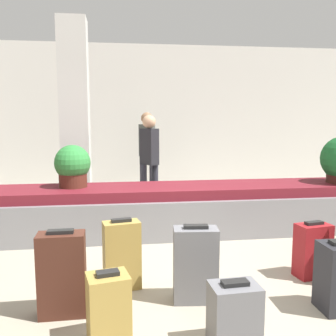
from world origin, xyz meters
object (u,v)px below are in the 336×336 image
object	(u,v)px
suitcase_2	(195,264)
traveler_1	(147,146)
potted_plant_1	(73,166)
suitcase_5	(313,250)
suitcase_7	(234,316)
traveler_0	(149,154)
suitcase_4	(108,309)
suitcase_6	(62,274)
suitcase_0	(122,255)
pillar	(75,118)

from	to	relation	value
suitcase_2	traveler_1	distance (m)	4.64
potted_plant_1	traveler_1	size ratio (longest dim) A/B	0.34
traveler_1	suitcase_5	bearing A→B (deg)	-120.00
suitcase_7	traveler_0	distance (m)	4.18
suitcase_4	traveler_1	bearing A→B (deg)	70.56
suitcase_6	potted_plant_1	distance (m)	2.28
suitcase_0	suitcase_6	size ratio (longest dim) A/B	0.94
pillar	potted_plant_1	bearing A→B (deg)	-86.11
suitcase_0	traveler_0	xyz separation A→B (m)	(0.52, 3.08, 0.65)
suitcase_5	traveler_1	size ratio (longest dim) A/B	0.34
suitcase_0	suitcase_7	size ratio (longest dim) A/B	1.38
pillar	potted_plant_1	world-z (taller)	pillar
suitcase_5	traveler_1	xyz separation A→B (m)	(-1.34, 4.25, 0.75)
suitcase_0	potted_plant_1	bearing A→B (deg)	98.95
suitcase_5	suitcase_7	xyz separation A→B (m)	(-1.15, -1.04, -0.04)
suitcase_5	suitcase_7	distance (m)	1.55
suitcase_2	traveler_0	size ratio (longest dim) A/B	0.42
pillar	traveler_0	distance (m)	1.39
suitcase_4	suitcase_6	world-z (taller)	suitcase_6
suitcase_4	suitcase_7	size ratio (longest dim) A/B	1.09
suitcase_5	traveler_0	xyz separation A→B (m)	(-1.39, 3.07, 0.70)
traveler_0	suitcase_4	bearing A→B (deg)	135.90
suitcase_2	potted_plant_1	world-z (taller)	potted_plant_1
suitcase_2	traveler_1	size ratio (longest dim) A/B	0.40
suitcase_4	suitcase_5	distance (m)	2.19
traveler_0	suitcase_7	bearing A→B (deg)	148.31
suitcase_6	suitcase_4	bearing A→B (deg)	-49.82
suitcase_0	traveler_0	bearing A→B (deg)	69.74
suitcase_6	suitcase_7	distance (m)	1.39
suitcase_4	potted_plant_1	size ratio (longest dim) A/B	0.93
suitcase_4	suitcase_2	bearing A→B (deg)	23.54
suitcase_5	suitcase_6	size ratio (longest dim) A/B	0.80
suitcase_2	suitcase_5	xyz separation A→B (m)	(1.28, 0.34, -0.06)
suitcase_5	potted_plant_1	world-z (taller)	potted_plant_1
suitcase_6	traveler_0	distance (m)	3.69
suitcase_7	potted_plant_1	xyz separation A→B (m)	(-1.40, 2.81, 0.71)
suitcase_4	potted_plant_1	xyz separation A→B (m)	(-0.53, 2.63, 0.69)
pillar	suitcase_4	distance (m)	4.18
suitcase_2	traveler_1	bearing A→B (deg)	96.56
suitcase_6	traveler_1	bearing A→B (deg)	76.42
suitcase_6	potted_plant_1	xyz separation A→B (m)	(-0.15, 2.20, 0.60)
suitcase_2	traveler_0	bearing A→B (deg)	97.71
suitcase_4	suitcase_7	xyz separation A→B (m)	(0.87, -0.17, -0.02)
traveler_1	suitcase_2	bearing A→B (deg)	-136.71
suitcase_0	suitcase_2	world-z (taller)	suitcase_2
suitcase_2	suitcase_7	world-z (taller)	suitcase_2
traveler_0	suitcase_6	bearing A→B (deg)	128.92
suitcase_4	traveler_0	world-z (taller)	traveler_0
suitcase_5	potted_plant_1	distance (m)	3.17
suitcase_6	traveler_0	xyz separation A→B (m)	(1.00, 3.50, 0.63)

